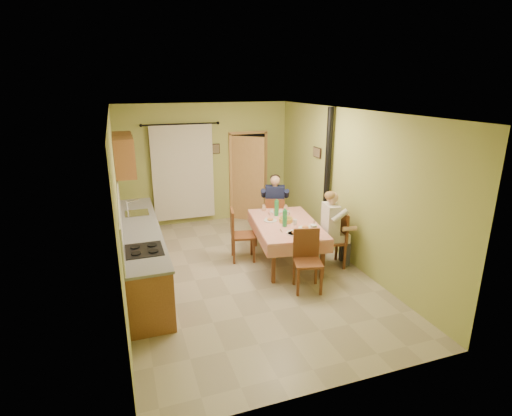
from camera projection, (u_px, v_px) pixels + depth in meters
name	position (u px, v px, depth m)	size (l,w,h in m)	color
floor	(245.00, 273.00, 7.10)	(4.00, 6.00, 0.01)	tan
room_shell	(244.00, 172.00, 6.55)	(4.04, 6.04, 2.82)	#AEB65D
kitchen_run	(142.00, 252.00, 6.78)	(0.64, 3.64, 1.56)	brown
upper_cabinets	(124.00, 154.00, 7.47)	(0.35, 1.40, 0.70)	brown
curtain	(183.00, 172.00, 9.16)	(1.70, 0.07, 2.22)	black
doorway	(248.00, 177.00, 9.66)	(0.96, 0.57, 2.15)	black
dining_table	(286.00, 242.00, 7.46)	(1.39, 2.03, 0.76)	tan
tableware	(289.00, 221.00, 7.23)	(0.68, 1.67, 0.33)	white
chair_far	(274.00, 227.00, 8.50)	(0.52, 0.52, 0.95)	brown
chair_near	(307.00, 273.00, 6.44)	(0.52, 0.52, 0.99)	brown
chair_right	(331.00, 250.00, 7.30)	(0.52, 0.52, 1.02)	brown
chair_left	(242.00, 245.00, 7.55)	(0.51, 0.51, 0.99)	brown
man_far	(275.00, 200.00, 8.33)	(0.65, 0.59, 1.39)	#141938
man_right	(332.00, 220.00, 7.12)	(0.52, 0.62, 1.39)	beige
stove_flue	(326.00, 199.00, 7.92)	(0.24, 0.24, 2.80)	black
picture_back	(216.00, 149.00, 9.32)	(0.19, 0.03, 0.23)	black
picture_right	(317.00, 152.00, 8.24)	(0.03, 0.31, 0.21)	brown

